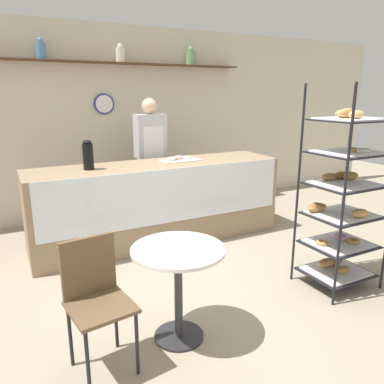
{
  "coord_description": "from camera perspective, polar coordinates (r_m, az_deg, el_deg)",
  "views": [
    {
      "loc": [
        -1.66,
        -2.71,
        1.77
      ],
      "look_at": [
        0.0,
        0.47,
        0.82
      ],
      "focal_mm": 35.0,
      "sensor_mm": 36.0,
      "label": 1
    }
  ],
  "objects": [
    {
      "name": "ground_plane",
      "position": [
        3.63,
        3.55,
        -14.32
      ],
      "size": [
        14.0,
        14.0,
        0.0
      ],
      "primitive_type": "plane",
      "color": "gray"
    },
    {
      "name": "cafe_chair",
      "position": [
        2.57,
        -14.55,
        -14.36
      ],
      "size": [
        0.43,
        0.43,
        0.87
      ],
      "rotation": [
        0.0,
        0.0,
        6.42
      ],
      "color": "black",
      "rests_on": "ground_plane"
    },
    {
      "name": "back_wall",
      "position": [
        5.68,
        -10.66,
        10.49
      ],
      "size": [
        10.0,
        0.3,
        2.7
      ],
      "color": "beige",
      "rests_on": "ground_plane"
    },
    {
      "name": "display_counter",
      "position": [
        4.56,
        -5.07,
        -1.59
      ],
      "size": [
        3.01,
        0.75,
        0.96
      ],
      "color": "#937A5B",
      "rests_on": "ground_plane"
    },
    {
      "name": "donut_tray_counter",
      "position": [
        4.63,
        -2.02,
        5.03
      ],
      "size": [
        0.48,
        0.27,
        0.05
      ],
      "color": "silver",
      "rests_on": "display_counter"
    },
    {
      "name": "cafe_table",
      "position": [
        2.73,
        -2.11,
        -11.99
      ],
      "size": [
        0.67,
        0.67,
        0.72
      ],
      "color": "#262628",
      "rests_on": "ground_plane"
    },
    {
      "name": "person_worker",
      "position": [
        5.09,
        -6.29,
        5.36
      ],
      "size": [
        0.4,
        0.23,
        1.71
      ],
      "color": "#282833",
      "rests_on": "ground_plane"
    },
    {
      "name": "pastry_rack",
      "position": [
        3.65,
        21.91,
        -0.99
      ],
      "size": [
        0.64,
        0.54,
        1.85
      ],
      "color": "black",
      "rests_on": "ground_plane"
    },
    {
      "name": "coffee_carafe",
      "position": [
        4.2,
        -15.56,
        5.42
      ],
      "size": [
        0.11,
        0.11,
        0.32
      ],
      "color": "black",
      "rests_on": "display_counter"
    }
  ]
}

